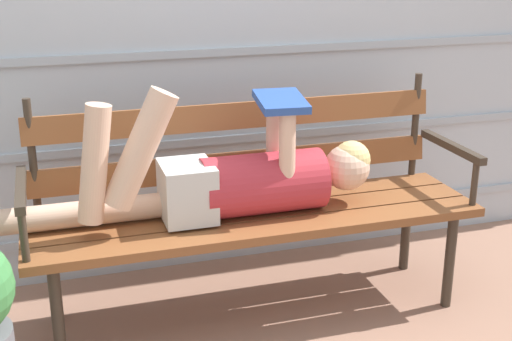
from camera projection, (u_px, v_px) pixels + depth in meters
The scene contains 4 objects.
ground_plane at pixel (270, 335), 2.79m from camera, with size 12.00×12.00×0.00m, color #936B56.
house_siding at pixel (217, 5), 3.08m from camera, with size 4.60×0.08×2.46m.
park_bench at pixel (251, 195), 2.86m from camera, with size 1.83×0.50×0.94m.
reclining_person at pixel (226, 179), 2.72m from camera, with size 1.70×0.27×0.56m.
Camera 1 is at (-0.78, -2.30, 1.53)m, focal length 48.73 mm.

